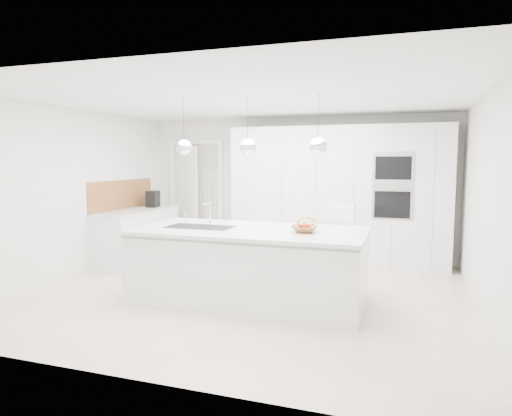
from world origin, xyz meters
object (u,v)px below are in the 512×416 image
(island_base, at_px, (248,267))
(bar_stool_left, at_px, (318,254))
(espresso_machine, at_px, (153,199))
(fruit_bowl, at_px, (304,229))
(bar_stool_right, at_px, (340,248))

(island_base, bearing_deg, bar_stool_left, 47.95)
(espresso_machine, height_order, bar_stool_left, espresso_machine)
(island_base, distance_m, bar_stool_left, 1.07)
(fruit_bowl, bearing_deg, bar_stool_right, 70.01)
(fruit_bowl, xyz_separation_m, espresso_machine, (-3.23, 1.98, 0.11))
(island_base, relative_size, bar_stool_right, 2.43)
(espresso_machine, bearing_deg, bar_stool_left, -30.42)
(island_base, height_order, fruit_bowl, fruit_bowl)
(fruit_bowl, relative_size, bar_stool_left, 0.32)
(bar_stool_left, bearing_deg, espresso_machine, 153.63)
(bar_stool_right, bearing_deg, bar_stool_left, -150.31)
(bar_stool_left, relative_size, bar_stool_right, 0.85)
(fruit_bowl, distance_m, espresso_machine, 3.79)
(bar_stool_left, height_order, bar_stool_right, bar_stool_right)
(island_base, distance_m, fruit_bowl, 0.86)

